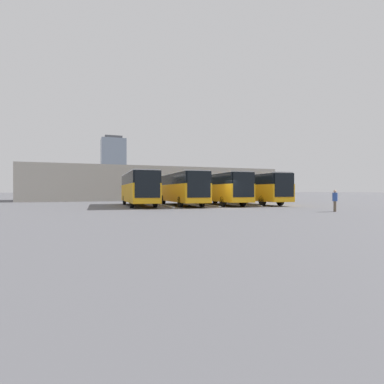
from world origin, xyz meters
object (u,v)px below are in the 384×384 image
(bus_0, at_px, (254,188))
(bus_1, at_px, (219,188))
(bus_3, at_px, (138,187))
(bus_2, at_px, (181,188))
(pedestrian, at_px, (335,200))

(bus_0, distance_m, bus_1, 4.38)
(bus_0, xyz_separation_m, bus_3, (13.12, -0.66, 0.00))
(bus_0, bearing_deg, bus_1, 0.82)
(bus_1, xyz_separation_m, bus_2, (4.37, -0.00, 0.00))
(bus_2, height_order, pedestrian, bus_2)
(bus_1, height_order, pedestrian, bus_1)
(pedestrian, bearing_deg, bus_1, -114.56)
(bus_1, bearing_deg, bus_3, -1.59)
(pedestrian, bearing_deg, bus_3, -87.23)
(bus_0, bearing_deg, bus_2, 1.43)
(bus_2, bearing_deg, bus_3, -5.19)
(bus_0, distance_m, bus_3, 13.14)
(bus_1, height_order, bus_2, same)
(bus_3, bearing_deg, bus_1, 178.41)
(bus_0, bearing_deg, pedestrian, 87.80)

